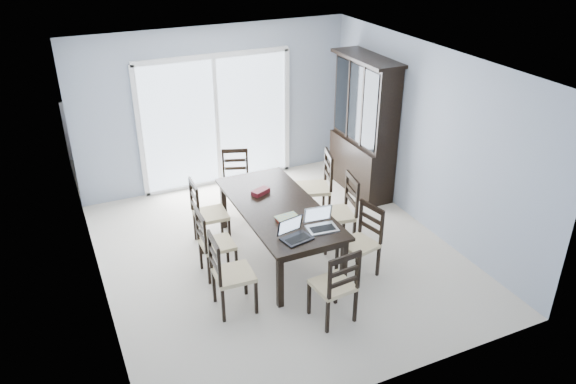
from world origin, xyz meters
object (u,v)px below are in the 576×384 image
at_px(laptop_silver, 322,225).
at_px(cell_phone, 299,236).
at_px(dining_table, 278,211).
at_px(hot_tub, 164,143).
at_px(chair_left_far, 203,207).
at_px(chair_right_mid, 343,204).
at_px(laptop_dark, 297,235).
at_px(chair_right_far, 320,179).
at_px(chair_left_mid, 210,237).
at_px(chair_end_far, 236,173).
at_px(chair_left_near, 225,266).
at_px(game_box, 261,192).
at_px(chair_end_near, 338,280).
at_px(chair_right_near, 364,233).
at_px(china_hutch, 364,128).

relative_size(laptop_silver, cell_phone, 3.51).
relative_size(dining_table, hot_tub, 1.21).
bearing_deg(chair_left_far, chair_right_mid, 68.84).
bearing_deg(laptop_dark, chair_right_far, 42.34).
height_order(chair_left_mid, hot_tub, chair_left_mid).
distance_m(chair_left_far, chair_end_far, 1.19).
bearing_deg(chair_left_near, cell_phone, 93.93).
height_order(game_box, hot_tub, hot_tub).
relative_size(chair_left_near, hot_tub, 0.63).
xyz_separation_m(laptop_silver, game_box, (-0.32, 1.17, -0.03)).
bearing_deg(chair_right_mid, chair_left_near, 119.68).
height_order(laptop_silver, hot_tub, laptop_silver).
bearing_deg(chair_left_near, laptop_dark, 90.01).
distance_m(dining_table, laptop_dark, 0.86).
bearing_deg(dining_table, chair_end_near, -88.53).
relative_size(dining_table, chair_right_near, 2.04).
height_order(chair_left_mid, cell_phone, chair_left_mid).
xyz_separation_m(chair_right_near, game_box, (-0.90, 1.20, 0.21)).
xyz_separation_m(china_hutch, laptop_dark, (-2.15, -2.09, -0.26)).
distance_m(chair_left_far, chair_right_near, 2.18).
bearing_deg(chair_right_near, hot_tub, 6.65).
distance_m(game_box, hot_tub, 3.14).
distance_m(chair_end_near, cell_phone, 0.77).
height_order(chair_right_near, chair_right_mid, chair_right_mid).
distance_m(cell_phone, game_box, 1.19).
bearing_deg(laptop_silver, chair_left_mid, 155.36).
bearing_deg(chair_left_far, hot_tub, 179.90).
relative_size(chair_right_far, cell_phone, 11.07).
bearing_deg(laptop_dark, chair_left_mid, 124.74).
distance_m(laptop_dark, hot_tub, 4.36).
distance_m(chair_left_mid, chair_end_far, 1.85).
height_order(laptop_dark, game_box, laptop_dark).
bearing_deg(chair_left_mid, hot_tub, 176.44).
height_order(china_hutch, chair_end_near, china_hutch).
distance_m(chair_right_near, game_box, 1.52).
xyz_separation_m(chair_left_near, laptop_silver, (1.24, 0.04, 0.21)).
height_order(dining_table, cell_phone, cell_phone).
xyz_separation_m(chair_left_near, chair_right_far, (1.98, 1.49, 0.03)).
relative_size(chair_end_far, laptop_dark, 2.79).
bearing_deg(chair_end_near, cell_phone, 93.35).
bearing_deg(chair_left_near, chair_left_mid, 178.50).
xyz_separation_m(dining_table, hot_tub, (-0.69, 3.47, -0.22)).
distance_m(chair_left_near, laptop_dark, 0.90).
height_order(chair_left_far, game_box, chair_left_far).
bearing_deg(laptop_dark, chair_left_near, 165.54).
relative_size(chair_left_mid, chair_right_near, 0.98).
height_order(chair_right_near, chair_end_far, chair_right_near).
height_order(chair_left_far, cell_phone, chair_left_far).
bearing_deg(hot_tub, chair_left_far, -92.50).
distance_m(chair_left_mid, cell_phone, 1.14).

